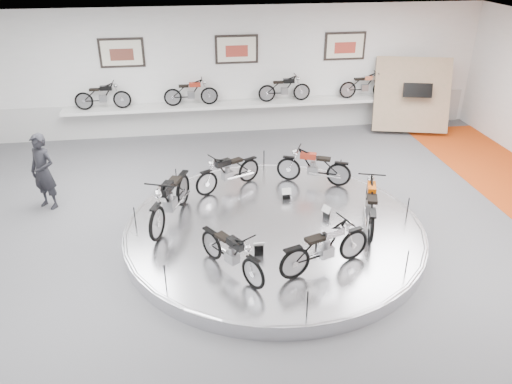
{
  "coord_description": "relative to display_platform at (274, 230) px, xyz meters",
  "views": [
    {
      "loc": [
        -1.76,
        -8.79,
        5.85
      ],
      "look_at": [
        -0.35,
        0.6,
        0.96
      ],
      "focal_mm": 35.0,
      "sensor_mm": 36.0,
      "label": 1
    }
  ],
  "objects": [
    {
      "name": "display_panel",
      "position": [
        5.6,
        5.8,
        1.1
      ],
      "size": [
        2.56,
        1.52,
        2.3
      ],
      "primitive_type": "cube",
      "rotation": [
        -0.35,
        0.0,
        -0.26
      ],
      "color": "#A38068",
      "rests_on": "floor"
    },
    {
      "name": "shelf_bike_c",
      "position": [
        1.5,
        6.4,
        1.27
      ],
      "size": [
        1.22,
        0.43,
        0.73
      ],
      "primitive_type": null,
      "color": "black",
      "rests_on": "shelf"
    },
    {
      "name": "dado_band",
      "position": [
        0.0,
        6.68,
        0.4
      ],
      "size": [
        15.68,
        0.04,
        1.1
      ],
      "primitive_type": "cube",
      "color": "#BCBCBA",
      "rests_on": "floor"
    },
    {
      "name": "bike_b",
      "position": [
        -0.79,
        1.88,
        0.61
      ],
      "size": [
        1.64,
        1.23,
        0.92
      ],
      "primitive_type": null,
      "rotation": [
        0.0,
        0.0,
        3.64
      ],
      "color": "black",
      "rests_on": "display_platform"
    },
    {
      "name": "bike_c",
      "position": [
        -2.18,
        0.48,
        0.71
      ],
      "size": [
        1.31,
        2.02,
        1.12
      ],
      "primitive_type": null,
      "rotation": [
        0.0,
        0.0,
        4.35
      ],
      "color": "black",
      "rests_on": "display_platform"
    },
    {
      "name": "shelf_bike_b",
      "position": [
        -1.5,
        6.4,
        1.27
      ],
      "size": [
        1.22,
        0.43,
        0.73
      ],
      "primitive_type": null,
      "color": "maroon",
      "rests_on": "shelf"
    },
    {
      "name": "floor",
      "position": [
        0.0,
        -0.3,
        -0.15
      ],
      "size": [
        16.0,
        16.0,
        0.0
      ],
      "primitive_type": "plane",
      "color": "#4E4E50",
      "rests_on": "ground"
    },
    {
      "name": "shelf_bike_a",
      "position": [
        -4.2,
        6.4,
        1.27
      ],
      "size": [
        1.22,
        0.43,
        0.73
      ],
      "primitive_type": null,
      "color": "black",
      "rests_on": "shelf"
    },
    {
      "name": "platform_rim",
      "position": [
        0.0,
        0.0,
        0.12
      ],
      "size": [
        6.4,
        6.4,
        0.1
      ],
      "primitive_type": "torus",
      "color": "#B2B2BA",
      "rests_on": "display_platform"
    },
    {
      "name": "poster_right",
      "position": [
        3.5,
        6.66,
        2.55
      ],
      "size": [
        1.35,
        0.06,
        0.88
      ],
      "primitive_type": "cube",
      "color": "beige",
      "rests_on": "wall_back"
    },
    {
      "name": "poster_left",
      "position": [
        -3.5,
        6.66,
        2.55
      ],
      "size": [
        1.35,
        0.06,
        0.88
      ],
      "primitive_type": "cube",
      "color": "beige",
      "rests_on": "wall_back"
    },
    {
      "name": "bike_f",
      "position": [
        2.03,
        -0.28,
        0.65
      ],
      "size": [
        1.09,
        1.81,
        1.0
      ],
      "primitive_type": null,
      "rotation": [
        0.0,
        0.0,
        7.55
      ],
      "color": "#AD4303",
      "rests_on": "display_platform"
    },
    {
      "name": "ceiling",
      "position": [
        0.0,
        -0.3,
        3.85
      ],
      "size": [
        16.0,
        16.0,
        0.0
      ],
      "primitive_type": "plane",
      "rotation": [
        3.14,
        0.0,
        0.0
      ],
      "color": "white",
      "rests_on": "wall_back"
    },
    {
      "name": "bike_d",
      "position": [
        -1.08,
        -1.57,
        0.6
      ],
      "size": [
        1.28,
        1.57,
        0.89
      ],
      "primitive_type": null,
      "rotation": [
        0.0,
        0.0,
        5.29
      ],
      "color": "black",
      "rests_on": "display_platform"
    },
    {
      "name": "bike_a",
      "position": [
        1.34,
        1.85,
        0.62
      ],
      "size": [
        1.68,
        1.15,
        0.93
      ],
      "primitive_type": null,
      "rotation": [
        0.0,
        0.0,
        2.73
      ],
      "color": "maroon",
      "rests_on": "display_platform"
    },
    {
      "name": "wall_back",
      "position": [
        0.0,
        6.7,
        1.85
      ],
      "size": [
        16.0,
        0.0,
        16.0
      ],
      "primitive_type": "plane",
      "rotation": [
        1.57,
        0.0,
        0.0
      ],
      "color": "silver",
      "rests_on": "floor"
    },
    {
      "name": "display_platform",
      "position": [
        0.0,
        0.0,
        0.0
      ],
      "size": [
        6.4,
        6.4,
        0.3
      ],
      "primitive_type": "cylinder",
      "color": "silver",
      "rests_on": "floor"
    },
    {
      "name": "poster_center",
      "position": [
        0.0,
        6.66,
        2.55
      ],
      "size": [
        1.35,
        0.06,
        0.88
      ],
      "primitive_type": "cube",
      "color": "beige",
      "rests_on": "wall_back"
    },
    {
      "name": "visitor",
      "position": [
        -5.12,
        2.15,
        0.78
      ],
      "size": [
        0.81,
        0.74,
        1.85
      ],
      "primitive_type": "imported",
      "rotation": [
        0.0,
        0.0,
        -0.56
      ],
      "color": "black",
      "rests_on": "floor"
    },
    {
      "name": "shelf",
      "position": [
        0.0,
        6.4,
        0.85
      ],
      "size": [
        11.0,
        0.55,
        0.1
      ],
      "primitive_type": "cube",
      "color": "silver",
      "rests_on": "wall_back"
    },
    {
      "name": "bike_e",
      "position": [
        0.64,
        -1.71,
        0.64
      ],
      "size": [
        1.75,
        1.09,
        0.97
      ],
      "primitive_type": null,
      "rotation": [
        0.0,
        0.0,
        6.62
      ],
      "color": "silver",
      "rests_on": "display_platform"
    },
    {
      "name": "shelf_bike_d",
      "position": [
        4.2,
        6.4,
        1.27
      ],
      "size": [
        1.22,
        0.43,
        0.73
      ],
      "primitive_type": null,
      "color": "silver",
      "rests_on": "shelf"
    }
  ]
}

